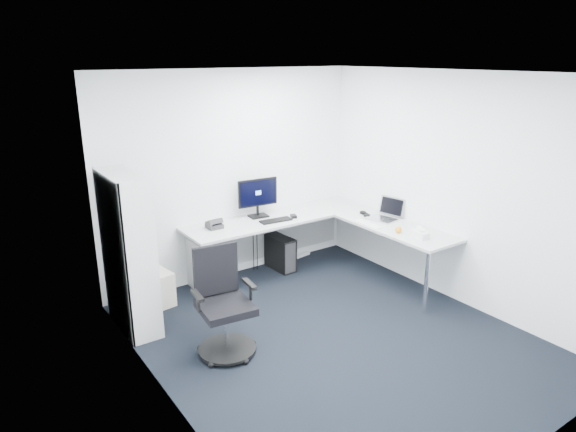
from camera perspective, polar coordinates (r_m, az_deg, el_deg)
ground at (r=5.59m, az=5.02°, el=-13.32°), size 4.20×4.20×0.00m
ceiling at (r=4.80m, az=5.90°, el=15.54°), size 4.20×4.20×0.00m
wall_back at (r=6.71m, az=-6.19°, el=4.45°), size 3.60×0.02×2.70m
wall_front at (r=3.79m, az=26.44°, el=-7.90°), size 3.60×0.02×2.70m
wall_left at (r=4.17m, az=-13.97°, el=-4.28°), size 0.02×4.20×2.70m
wall_right at (r=6.31m, az=18.07°, el=2.82°), size 0.02×4.20×2.70m
l_desk at (r=6.71m, az=1.10°, el=-3.97°), size 2.73×1.53×0.80m
drawer_pedestal at (r=6.59m, az=-8.62°, el=-5.28°), size 0.43×0.53×0.65m
bookshelf at (r=5.68m, az=-17.31°, el=-3.91°), size 0.33×0.86×1.72m
task_chair at (r=5.09m, az=-6.97°, el=-9.73°), size 0.67×0.67×1.08m
black_pc_tower at (r=7.11m, az=-0.86°, el=-4.12°), size 0.24×0.49×0.47m
beige_pc_tower at (r=6.38m, az=-14.08°, el=-7.60°), size 0.25×0.46×0.41m
power_strip at (r=7.59m, az=1.31°, el=-4.42°), size 0.37×0.11×0.04m
monitor at (r=6.74m, az=-3.34°, el=2.06°), size 0.57×0.23×0.53m
black_keyboard at (r=6.63m, az=-1.36°, el=-0.50°), size 0.43×0.19×0.02m
mouse at (r=6.77m, az=0.62°, el=-0.02°), size 0.10×0.13×0.04m
desk_phone at (r=6.42m, az=-8.20°, el=-0.80°), size 0.18×0.18×0.12m
laptop at (r=6.76m, az=10.41°, el=0.66°), size 0.44×0.43×0.26m
white_keyboard at (r=6.57m, az=8.85°, el=-0.90°), size 0.13×0.42×0.01m
headphones at (r=6.95m, az=8.54°, el=0.31°), size 0.18×0.23×0.05m
orange_fruit at (r=6.33m, az=12.17°, el=-1.50°), size 0.08×0.08×0.08m
tissue_box at (r=6.23m, az=14.47°, el=-1.99°), size 0.15×0.23×0.08m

